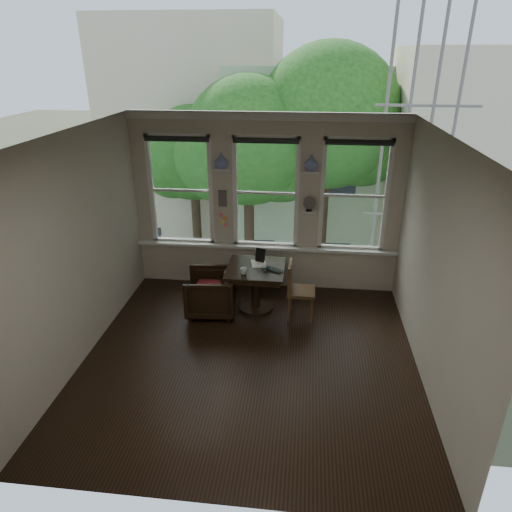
# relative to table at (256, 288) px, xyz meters

# --- Properties ---
(ground) EXTENTS (4.50, 4.50, 0.00)m
(ground) POSITION_rel_table_xyz_m (0.07, -1.32, -0.38)
(ground) COLOR black
(ground) RESTS_ON ground
(ceiling) EXTENTS (4.50, 4.50, 0.00)m
(ceiling) POSITION_rel_table_xyz_m (0.07, -1.32, 2.62)
(ceiling) COLOR silver
(ceiling) RESTS_ON ground
(wall_back) EXTENTS (4.50, 0.00, 4.50)m
(wall_back) POSITION_rel_table_xyz_m (0.07, 0.93, 1.12)
(wall_back) COLOR beige
(wall_back) RESTS_ON ground
(wall_front) EXTENTS (4.50, 0.00, 4.50)m
(wall_front) POSITION_rel_table_xyz_m (0.07, -3.57, 1.12)
(wall_front) COLOR beige
(wall_front) RESTS_ON ground
(wall_left) EXTENTS (0.00, 4.50, 4.50)m
(wall_left) POSITION_rel_table_xyz_m (-2.18, -1.32, 1.12)
(wall_left) COLOR beige
(wall_left) RESTS_ON ground
(wall_right) EXTENTS (0.00, 4.50, 4.50)m
(wall_right) POSITION_rel_table_xyz_m (2.32, -1.32, 1.12)
(wall_right) COLOR beige
(wall_right) RESTS_ON ground
(window_left) EXTENTS (1.10, 0.12, 1.90)m
(window_left) POSITION_rel_table_xyz_m (-1.38, 0.93, 1.32)
(window_left) COLOR white
(window_left) RESTS_ON ground
(window_center) EXTENTS (1.10, 0.12, 1.90)m
(window_center) POSITION_rel_table_xyz_m (0.07, 0.93, 1.32)
(window_center) COLOR white
(window_center) RESTS_ON ground
(window_right) EXTENTS (1.10, 0.12, 1.90)m
(window_right) POSITION_rel_table_xyz_m (1.52, 0.93, 1.32)
(window_right) COLOR white
(window_right) RESTS_ON ground
(shelf_left) EXTENTS (0.26, 0.16, 0.03)m
(shelf_left) POSITION_rel_table_xyz_m (-0.66, 0.83, 1.73)
(shelf_left) COLOR white
(shelf_left) RESTS_ON ground
(shelf_right) EXTENTS (0.26, 0.16, 0.03)m
(shelf_right) POSITION_rel_table_xyz_m (0.79, 0.83, 1.73)
(shelf_right) COLOR white
(shelf_right) RESTS_ON ground
(intercom) EXTENTS (0.14, 0.06, 0.28)m
(intercom) POSITION_rel_table_xyz_m (-0.66, 0.86, 1.23)
(intercom) COLOR #59544F
(intercom) RESTS_ON ground
(sticky_notes) EXTENTS (0.16, 0.01, 0.24)m
(sticky_notes) POSITION_rel_table_xyz_m (-0.66, 0.86, 0.88)
(sticky_notes) COLOR pink
(sticky_notes) RESTS_ON ground
(desk_fan) EXTENTS (0.20, 0.20, 0.24)m
(desk_fan) POSITION_rel_table_xyz_m (0.79, 0.81, 1.16)
(desk_fan) COLOR #59544F
(desk_fan) RESTS_ON ground
(vase_left) EXTENTS (0.24, 0.24, 0.25)m
(vase_left) POSITION_rel_table_xyz_m (-0.66, 0.83, 1.86)
(vase_left) COLOR silver
(vase_left) RESTS_ON shelf_left
(vase_right) EXTENTS (0.24, 0.24, 0.25)m
(vase_right) POSITION_rel_table_xyz_m (0.79, 0.83, 1.86)
(vase_right) COLOR silver
(vase_right) RESTS_ON shelf_right
(table) EXTENTS (0.90, 0.90, 0.75)m
(table) POSITION_rel_table_xyz_m (0.00, 0.00, 0.00)
(table) COLOR black
(table) RESTS_ON ground
(armchair_left) EXTENTS (0.84, 0.82, 0.71)m
(armchair_left) POSITION_rel_table_xyz_m (-0.71, -0.19, -0.02)
(armchair_left) COLOR black
(armchair_left) RESTS_ON ground
(cushion_red) EXTENTS (0.45, 0.45, 0.06)m
(cushion_red) POSITION_rel_table_xyz_m (-0.71, -0.19, 0.08)
(cushion_red) COLOR maroon
(cushion_red) RESTS_ON armchair_left
(side_chair_right) EXTENTS (0.43, 0.43, 0.92)m
(side_chair_right) POSITION_rel_table_xyz_m (0.73, -0.16, 0.09)
(side_chair_right) COLOR #4B341A
(side_chair_right) RESTS_ON ground
(laptop) EXTENTS (0.35, 0.32, 0.02)m
(laptop) POSITION_rel_table_xyz_m (0.26, -0.11, 0.39)
(laptop) COLOR black
(laptop) RESTS_ON table
(mug) EXTENTS (0.11, 0.11, 0.09)m
(mug) POSITION_rel_table_xyz_m (-0.16, -0.25, 0.42)
(mug) COLOR white
(mug) RESTS_ON table
(drinking_glass) EXTENTS (0.15, 0.15, 0.09)m
(drinking_glass) POSITION_rel_table_xyz_m (0.16, -0.16, 0.42)
(drinking_glass) COLOR white
(drinking_glass) RESTS_ON table
(tablet) EXTENTS (0.18, 0.12, 0.22)m
(tablet) POSITION_rel_table_xyz_m (0.04, 0.24, 0.48)
(tablet) COLOR black
(tablet) RESTS_ON table
(papers) EXTENTS (0.27, 0.34, 0.00)m
(papers) POSITION_rel_table_xyz_m (0.03, 0.15, 0.38)
(papers) COLOR silver
(papers) RESTS_ON table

